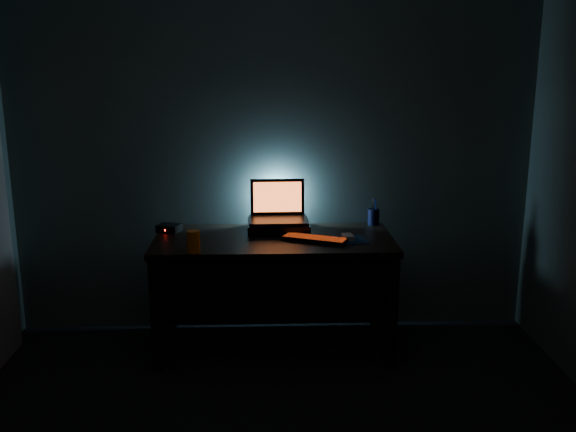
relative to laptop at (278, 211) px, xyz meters
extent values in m
cube|color=#444E4B|center=(-0.03, 0.16, 0.38)|extent=(3.50, 0.00, 2.50)
cube|color=black|center=(-0.03, -0.22, -0.14)|extent=(1.50, 0.70, 0.04)
cube|color=black|center=(-0.74, -0.22, -0.52)|extent=(0.06, 0.64, 0.71)
cube|color=black|center=(0.68, -0.22, -0.52)|extent=(0.06, 0.64, 0.71)
cube|color=black|center=(-0.03, 0.11, -0.52)|extent=(1.38, 0.02, 0.65)
cube|color=black|center=(0.00, -0.05, -0.09)|extent=(0.41, 0.31, 0.06)
cube|color=black|center=(0.00, -0.05, -0.05)|extent=(0.39, 0.27, 0.02)
cube|color=black|center=(0.00, 0.08, 0.08)|extent=(0.36, 0.05, 0.24)
cube|color=#FE581A|center=(0.00, 0.07, 0.08)|extent=(0.32, 0.04, 0.20)
cube|color=black|center=(0.22, -0.31, -0.11)|extent=(0.42, 0.28, 0.02)
cube|color=red|center=(0.22, -0.31, -0.10)|extent=(0.40, 0.26, 0.00)
cube|color=navy|center=(0.43, -0.30, -0.12)|extent=(0.25, 0.23, 0.00)
cube|color=gray|center=(0.43, -0.30, -0.10)|extent=(0.07, 0.11, 0.03)
cylinder|color=black|center=(0.65, 0.08, -0.07)|extent=(0.09, 0.09, 0.11)
cylinder|color=orange|center=(-0.50, -0.52, -0.06)|extent=(0.10, 0.10, 0.13)
cube|color=black|center=(-0.71, -0.05, -0.10)|extent=(0.17, 0.15, 0.05)
sphere|color=#FF0C07|center=(-0.73, -0.11, -0.10)|extent=(0.01, 0.01, 0.01)
camera|label=1|loc=(-0.08, -4.11, 0.97)|focal=40.00mm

